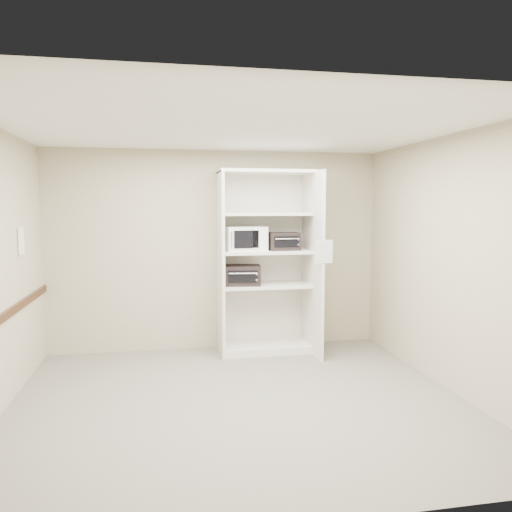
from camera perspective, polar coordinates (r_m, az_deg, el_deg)
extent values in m
cube|color=slate|center=(5.20, -1.91, -16.32)|extent=(4.50, 4.00, 0.01)
cube|color=white|center=(4.88, -2.02, 14.55)|extent=(4.50, 4.00, 0.01)
cube|color=tan|center=(6.83, -4.52, 0.64)|extent=(4.50, 0.02, 2.70)
cube|color=tan|center=(2.92, 4.07, -6.10)|extent=(4.50, 0.02, 2.70)
cube|color=tan|center=(5.65, 21.20, -0.77)|extent=(0.02, 4.00, 2.70)
cube|color=beige|center=(6.53, -4.03, -0.91)|extent=(0.04, 0.60, 2.40)
cube|color=beige|center=(6.63, 6.47, -0.83)|extent=(0.04, 0.90, 2.40)
cube|color=beige|center=(6.93, 0.61, -0.52)|extent=(1.24, 0.02, 2.40)
cube|color=beige|center=(6.87, 1.07, -10.36)|extent=(1.16, 0.56, 0.10)
cube|color=beige|center=(6.69, 1.09, -3.34)|extent=(1.16, 0.56, 0.04)
cube|color=beige|center=(6.63, 1.09, 0.50)|extent=(1.16, 0.56, 0.04)
cube|color=beige|center=(6.61, 1.10, 4.83)|extent=(1.16, 0.56, 0.04)
cube|color=beige|center=(6.62, 1.11, 9.59)|extent=(1.24, 0.60, 0.04)
cube|color=white|center=(6.59, -1.35, 2.03)|extent=(0.58, 0.47, 0.32)
cube|color=black|center=(6.64, 3.14, 1.69)|extent=(0.42, 0.32, 0.23)
cube|color=black|center=(6.56, -1.55, -2.20)|extent=(0.50, 0.41, 0.26)
cube|color=white|center=(6.18, 7.79, 0.50)|extent=(0.22, 0.02, 0.28)
cube|color=white|center=(5.99, -25.26, 1.56)|extent=(0.01, 0.21, 0.30)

